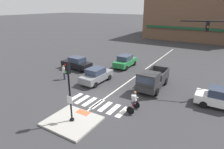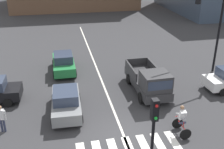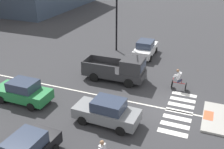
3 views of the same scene
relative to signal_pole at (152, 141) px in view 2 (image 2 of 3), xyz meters
The scene contains 13 objects.
ground_plane 4.88m from the signal_pole, 90.00° to the left, with size 300.00×300.00×0.00m, color #333335.
signal_pole is the anchor object (origin of this frame).
crosswalk_stripe_d 4.20m from the signal_pole, 90.00° to the left, with size 0.44×1.80×0.01m, color silver.
crosswalk_stripe_e 4.28m from the signal_pole, 75.22° to the left, with size 0.44×1.80×0.01m, color silver.
crosswalk_stripe_f 4.51m from the signal_pole, 62.19° to the left, with size 0.44×1.80×0.01m, color silver.
crosswalk_stripe_g 4.87m from the signal_pole, 51.65° to the left, with size 0.44×1.80×0.01m, color silver.
lane_centre_line 14.27m from the signal_pole, 90.09° to the left, with size 0.14×28.00×0.01m, color silver.
traffic_light_mast 14.04m from the signal_pole, 51.92° to the left, with size 4.94×1.82×6.91m.
car_green_westbound_far 14.06m from the signal_pole, 101.61° to the left, with size 1.86×4.11×1.64m.
car_grey_westbound_near 7.98m from the signal_pole, 112.45° to the left, with size 1.94×4.15×1.64m.
pickup_truck_charcoal_eastbound_mid 9.13m from the signal_pole, 71.33° to the left, with size 2.12×5.13×2.08m.
cyclist 5.25m from the signal_pole, 50.01° to the left, with size 0.67×1.10×1.68m.
pedestrian_at_curb_left 8.98m from the signal_pole, 137.92° to the left, with size 0.54×0.28×1.67m.
Camera 2 is at (-3.17, -11.80, 9.29)m, focal length 44.01 mm.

